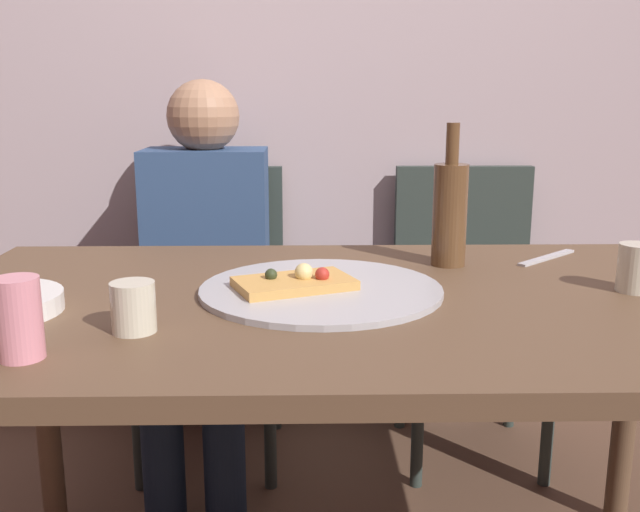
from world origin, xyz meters
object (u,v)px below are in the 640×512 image
at_px(wine_bottle, 450,211).
at_px(chair_left, 212,294).
at_px(soda_can, 19,319).
at_px(pizza_tray, 321,290).
at_px(dining_table, 349,333).
at_px(table_knife, 547,258).
at_px(pizza_slice_last, 295,282).
at_px(tumbler_near, 637,268).
at_px(wine_glass, 133,307).
at_px(guest_in_sweater, 204,266).
at_px(chair_right, 468,292).

distance_m(wine_bottle, chair_left, 0.94).
bearing_deg(wine_bottle, soda_can, -142.44).
xyz_separation_m(pizza_tray, soda_can, (-0.44, -0.34, 0.06)).
distance_m(dining_table, table_knife, 0.57).
distance_m(pizza_slice_last, tumbler_near, 0.66).
relative_size(pizza_tray, wine_glass, 5.67).
bearing_deg(guest_in_sweater, chair_right, -169.38).
xyz_separation_m(wine_bottle, chair_right, (0.19, 0.61, -0.36)).
height_order(wine_glass, guest_in_sweater, guest_in_sweater).
xyz_separation_m(wine_bottle, table_knife, (0.24, 0.05, -0.12)).
xyz_separation_m(pizza_slice_last, soda_can, (-0.39, -0.34, 0.04)).
height_order(wine_glass, chair_right, chair_right).
relative_size(pizza_tray, soda_can, 3.86).
height_order(wine_glass, chair_left, chair_left).
relative_size(table_knife, guest_in_sweater, 0.19).
bearing_deg(tumbler_near, pizza_slice_last, -179.61).
distance_m(soda_can, guest_in_sweater, 1.05).
bearing_deg(pizza_slice_last, wine_bottle, 34.05).
distance_m(dining_table, chair_right, 0.97).
bearing_deg(pizza_slice_last, tumbler_near, 0.39).
height_order(pizza_tray, wine_bottle, wine_bottle).
bearing_deg(soda_can, pizza_tray, 37.52).
height_order(wine_bottle, tumbler_near, wine_bottle).
bearing_deg(pizza_tray, chair_right, 60.06).
relative_size(pizza_tray, table_knife, 2.14).
distance_m(wine_bottle, table_knife, 0.27).
relative_size(dining_table, soda_can, 13.28).
distance_m(wine_bottle, wine_glass, 0.75).
bearing_deg(chair_right, soda_can, 51.82).
relative_size(wine_glass, soda_can, 0.68).
bearing_deg(chair_right, tumbler_near, 98.85).
xyz_separation_m(pizza_tray, wine_glass, (-0.31, -0.22, 0.04)).
relative_size(tumbler_near, soda_can, 0.77).
bearing_deg(chair_left, pizza_tray, 111.23).
xyz_separation_m(wine_bottle, chair_left, (-0.62, 0.61, -0.36)).
bearing_deg(wine_glass, guest_in_sweater, 91.10).
relative_size(tumbler_near, guest_in_sweater, 0.08).
xyz_separation_m(soda_can, table_knife, (0.98, 0.62, -0.06)).
height_order(tumbler_near, table_knife, tumbler_near).
height_order(dining_table, soda_can, soda_can).
bearing_deg(wine_bottle, dining_table, -134.09).
distance_m(dining_table, wine_glass, 0.43).
distance_m(pizza_tray, chair_right, 1.00).
distance_m(pizza_tray, chair_left, 0.93).
distance_m(wine_glass, chair_left, 1.10).
xyz_separation_m(wine_glass, table_knife, (0.84, 0.50, -0.04)).
bearing_deg(soda_can, chair_left, 84.24).
bearing_deg(chair_right, chair_left, 0.00).
distance_m(pizza_tray, soda_can, 0.56).
xyz_separation_m(dining_table, guest_in_sweater, (-0.38, 0.71, -0.04)).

